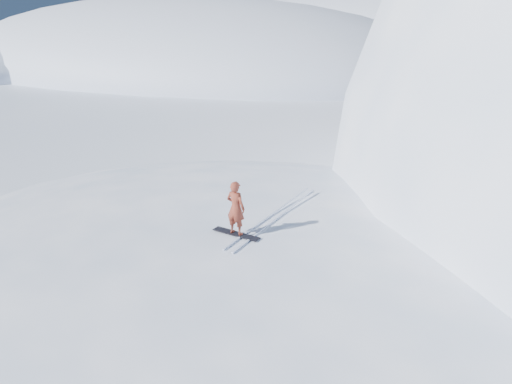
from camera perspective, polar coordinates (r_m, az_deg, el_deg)
ground at (r=12.99m, az=-2.89°, el=-20.63°), size 400.00×400.00×0.00m
near_ridge at (r=14.49m, az=8.34°, el=-15.91°), size 36.00×28.00×4.80m
far_ridge_a at (r=102.30m, az=-11.04°, el=15.08°), size 120.00×70.00×28.00m
far_ridge_c at (r=126.53m, az=16.92°, el=15.52°), size 140.00×90.00×36.00m
wind_bumps at (r=14.56m, az=1.02°, el=-15.46°), size 16.00×14.40×1.00m
snowboard at (r=14.15m, az=-2.50°, el=-5.24°), size 1.63×0.47×0.03m
snowboarder at (r=13.80m, az=-2.56°, el=-2.01°), size 0.66×0.47×1.70m
vapor_plume at (r=74.84m, az=-17.98°, el=12.73°), size 11.09×8.87×7.76m
board_tracks at (r=15.50m, az=2.44°, el=-2.87°), size 1.26×5.95×0.04m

